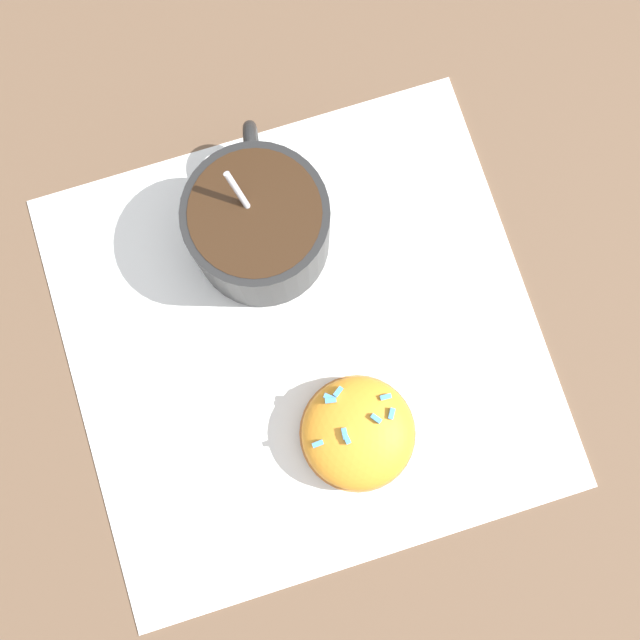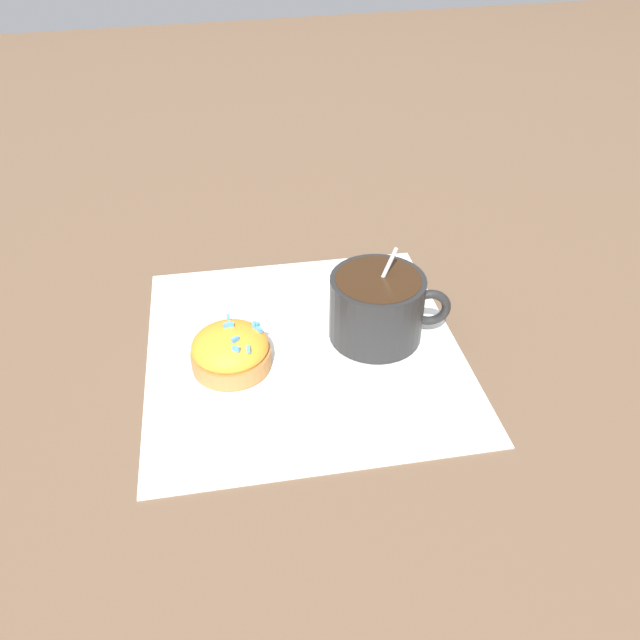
# 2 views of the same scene
# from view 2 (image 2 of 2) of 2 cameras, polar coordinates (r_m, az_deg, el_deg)

# --- Properties ---
(ground_plane) EXTENTS (3.00, 3.00, 0.00)m
(ground_plane) POSITION_cam_2_polar(r_m,az_deg,el_deg) (0.63, -1.51, -2.64)
(ground_plane) COLOR brown
(paper_napkin) EXTENTS (0.34, 0.35, 0.00)m
(paper_napkin) POSITION_cam_2_polar(r_m,az_deg,el_deg) (0.63, -1.51, -2.54)
(paper_napkin) COLOR white
(paper_napkin) RESTS_ON ground_plane
(coffee_cup) EXTENTS (0.12, 0.09, 0.10)m
(coffee_cup) POSITION_cam_2_polar(r_m,az_deg,el_deg) (0.62, 5.32, 1.37)
(coffee_cup) COLOR black
(coffee_cup) RESTS_ON paper_napkin
(frosted_pastry) EXTENTS (0.08, 0.08, 0.04)m
(frosted_pastry) POSITION_cam_2_polar(r_m,az_deg,el_deg) (0.60, -8.18, -2.75)
(frosted_pastry) COLOR #B2753D
(frosted_pastry) RESTS_ON paper_napkin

